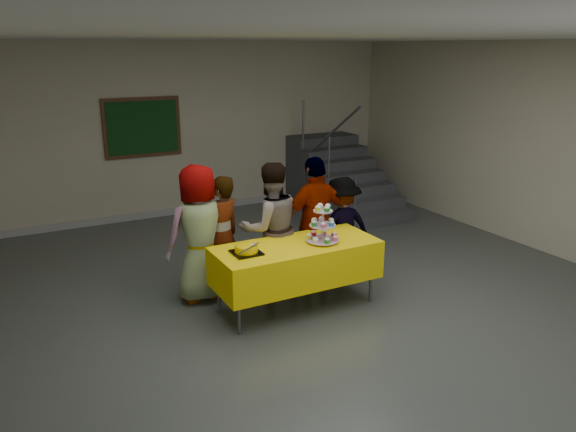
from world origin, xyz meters
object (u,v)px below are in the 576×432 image
schoolchild_c (270,228)px  noticeboard (142,127)px  staircase (337,180)px  cupcake_stand (323,227)px  bake_table (296,262)px  schoolchild_d (316,222)px  schoolchild_e (341,227)px  schoolchild_a (199,233)px  bear_cake (246,248)px  schoolchild_b (222,236)px

schoolchild_c → noticeboard: 3.86m
staircase → cupcake_stand: bearing=-125.3°
bake_table → schoolchild_d: (0.56, 0.51, 0.26)m
bake_table → cupcake_stand: bearing=-13.6°
schoolchild_e → cupcake_stand: bearing=43.1°
schoolchild_a → cupcake_stand: bearing=139.7°
cupcake_stand → bear_cake: size_ratio=1.24×
schoolchild_e → noticeboard: noticeboard is taller
schoolchild_a → schoolchild_e: (1.85, -0.20, -0.15)m
schoolchild_b → schoolchild_e: (1.56, -0.22, -0.07)m
bear_cake → staircase: (3.43, 3.48, -0.34)m
staircase → noticeboard: bearing=166.2°
schoolchild_a → noticeboard: 3.66m
bear_cake → schoolchild_a: size_ratio=0.22×
cupcake_stand → schoolchild_b: schoolchild_b is taller
bear_cake → schoolchild_e: 1.69m
bake_table → staircase: size_ratio=0.78×
schoolchild_c → schoolchild_e: 1.02m
schoolchild_c → schoolchild_a: bearing=-6.9°
schoolchild_a → schoolchild_d: size_ratio=1.00×
cupcake_stand → schoolchild_e: 0.97m
bear_cake → schoolchild_d: size_ratio=0.22×
schoolchild_a → bear_cake: bearing=104.1°
bake_table → staircase: bearing=51.0°
schoolchild_a → noticeboard: bearing=-99.9°
cupcake_stand → schoolchild_c: schoolchild_c is taller
bear_cake → schoolchild_c: size_ratio=0.22×
schoolchild_b → schoolchild_a: bearing=-18.4°
cupcake_stand → bear_cake: (-0.91, 0.07, -0.12)m
cupcake_stand → noticeboard: 4.52m
staircase → bear_cake: bearing=-134.6°
schoolchild_b → schoolchild_d: schoolchild_d is taller
bake_table → bear_cake: size_ratio=5.25×
cupcake_stand → schoolchild_d: 0.64m
schoolchild_d → schoolchild_e: 0.45m
bear_cake → staircase: staircase is taller
bake_table → schoolchild_c: schoolchild_c is taller
bake_table → schoolchild_c: (-0.04, 0.57, 0.25)m
schoolchild_e → schoolchild_a: bearing=-5.8°
schoolchild_d → staircase: (2.26, 2.97, -0.33)m
cupcake_stand → noticeboard: size_ratio=0.34×
cupcake_stand → staircase: size_ratio=0.19×
schoolchild_c → schoolchild_e: schoolchild_c is taller
schoolchild_a → schoolchild_b: schoolchild_a is taller
schoolchild_e → noticeboard: 4.17m
cupcake_stand → bear_cake: bearing=175.4°
staircase → schoolchild_a: bearing=-143.5°
schoolchild_b → schoolchild_e: schoolchild_b is taller
schoolchild_d → noticeboard: (-1.14, 3.81, 0.78)m
schoolchild_a → schoolchild_e: size_ratio=1.23×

